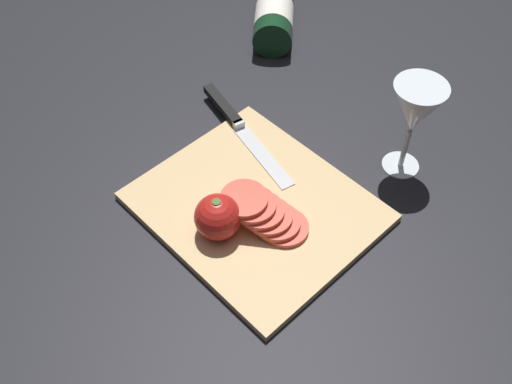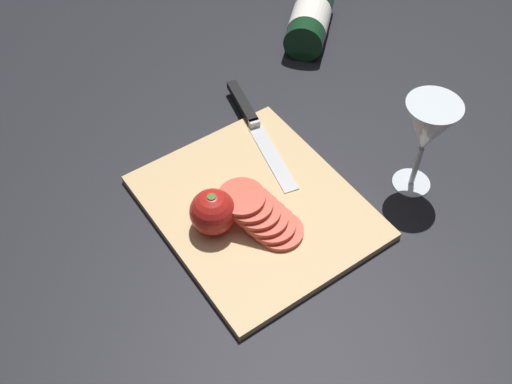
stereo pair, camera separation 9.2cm
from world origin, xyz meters
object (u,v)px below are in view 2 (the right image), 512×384
Objects in this scene: wine_bottle at (311,15)px; knife at (249,115)px; wine_glass at (427,130)px; tomato_slice_stack_near at (261,214)px; whole_tomato at (213,212)px.

wine_bottle is 0.30m from knife.
wine_glass is (0.43, -0.12, 0.08)m from wine_bottle.
tomato_slice_stack_near is at bearing -46.60° from wine_bottle.
wine_glass is at bearing 72.10° from whole_tomato.
whole_tomato is 0.25m from knife.
whole_tomato reaches higher than knife.
wine_glass is 0.32m from knife.
wine_glass is at bearing 75.77° from tomato_slice_stack_near.
wine_glass is 0.63× the size of knife.
whole_tomato is at bearing -53.84° from wine_bottle.
wine_glass is at bearing -16.14° from wine_bottle.
knife is at bearing -152.94° from wine_glass.
tomato_slice_stack_near reaches higher than knife.
tomato_slice_stack_near is at bearing -17.17° from knife.
tomato_slice_stack_near is (-0.07, -0.26, -0.08)m from wine_glass.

